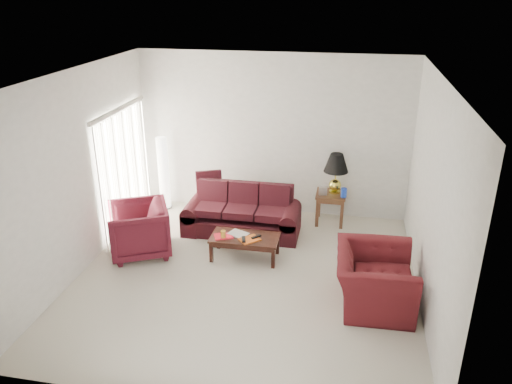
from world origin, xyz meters
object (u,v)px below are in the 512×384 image
Objects in this scene: end_table at (330,208)px; armchair_left at (139,230)px; armchair_right at (374,279)px; sofa at (242,211)px; floor_lamp at (163,173)px; coffee_table at (245,247)px.

end_table is 0.62× the size of armchair_left.
end_table is 0.49× the size of armchair_right.
sofa is 2.82m from armchair_right.
end_table is at bearing 27.38° from sofa.
sofa is at bearing -24.00° from floor_lamp.
coffee_table is at bearing 69.83° from armchair_left.
armchair_right is 1.10× the size of coffee_table.
armchair_left is at bearing -142.80° from sofa.
floor_lamp is (-1.70, 0.76, 0.31)m from sofa.
coffee_table is (1.94, -1.61, -0.54)m from floor_lamp.
armchair_left reaches higher than end_table.
end_table is at bearing 94.24° from armchair_left.
sofa is at bearing 114.67° from coffee_table.
end_table is 3.45m from armchair_left.
end_table is at bearing -0.89° from floor_lamp.
armchair_right is at bearing -14.95° from coffee_table.
armchair_right is (0.72, -2.45, 0.10)m from end_table.
floor_lamp is 2.58m from coffee_table.
sofa is 1.87× the size of coffee_table.
coffee_table is at bearing -129.04° from end_table.
armchair_right is at bearing -35.97° from sofa.
coffee_table is (-1.98, 0.89, -0.20)m from armchair_right.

